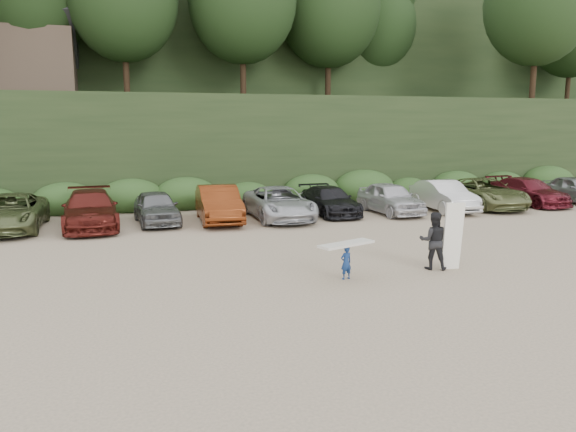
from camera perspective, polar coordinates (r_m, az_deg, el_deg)
name	(u,v)px	position (r m, az deg, el deg)	size (l,w,h in m)	color
ground	(333,274)	(16.82, 4.63, -5.89)	(120.00, 120.00, 0.00)	tan
hillside_backdrop	(177,44)	(51.74, -11.24, 16.77)	(90.00, 41.50, 28.00)	black
parked_cars	(302,201)	(26.75, 1.39, 1.51)	(39.97, 6.07, 1.64)	#B1B0B5
child_surfer	(346,254)	(16.14, 5.93, -3.91)	(1.84, 1.07, 1.07)	navy
adult_surfer	(435,240)	(17.71, 14.73, -2.40)	(1.34, 0.98, 2.09)	black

